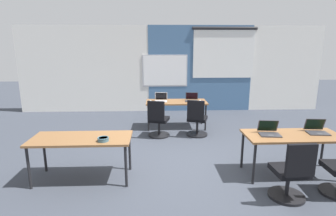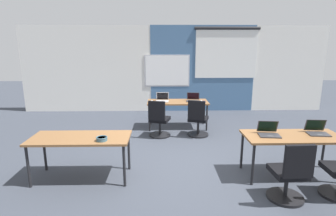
{
  "view_description": "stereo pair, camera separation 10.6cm",
  "coord_description": "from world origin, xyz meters",
  "px_view_note": "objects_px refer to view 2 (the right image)",
  "views": [
    {
      "loc": [
        -0.52,
        -4.77,
        2.18
      ],
      "look_at": [
        -0.3,
        0.51,
        0.94
      ],
      "focal_mm": 28.75,
      "sensor_mm": 36.0,
      "label": 1
    },
    {
      "loc": [
        -0.41,
        -4.78,
        2.18
      ],
      "look_at": [
        -0.3,
        0.51,
        0.94
      ],
      "focal_mm": 28.75,
      "sensor_mm": 36.0,
      "label": 2
    }
  ],
  "objects_px": {
    "laptop_near_right_end": "(317,131)",
    "mouse_far_left": "(152,101)",
    "desk_far_center": "(178,104)",
    "desk_near_right": "(293,139)",
    "snack_bowl": "(102,139)",
    "laptop_near_right_inner": "(269,132)",
    "mouse_far_right": "(201,101)",
    "laptop_far_left": "(162,99)",
    "chair_near_right_inner": "(290,177)",
    "chair_far_right": "(198,121)",
    "chair_far_left": "(159,122)",
    "laptop_far_right": "(193,99)",
    "desk_near_left": "(81,140)"
  },
  "relations": [
    {
      "from": "laptop_far_left",
      "to": "laptop_near_right_end",
      "type": "bearing_deg",
      "value": -42.55
    },
    {
      "from": "desk_near_right",
      "to": "laptop_near_right_end",
      "type": "height_order",
      "value": "laptop_near_right_end"
    },
    {
      "from": "desk_near_right",
      "to": "laptop_near_right_inner",
      "type": "height_order",
      "value": "laptop_near_right_inner"
    },
    {
      "from": "snack_bowl",
      "to": "mouse_far_right",
      "type": "bearing_deg",
      "value": 55.93
    },
    {
      "from": "desk_near_left",
      "to": "laptop_far_left",
      "type": "xyz_separation_m",
      "value": [
        1.34,
        2.83,
        0.11
      ]
    },
    {
      "from": "desk_far_center",
      "to": "mouse_far_left",
      "type": "relative_size",
      "value": 14.3
    },
    {
      "from": "laptop_near_right_end",
      "to": "chair_near_right_inner",
      "type": "height_order",
      "value": "laptop_near_right_end"
    },
    {
      "from": "laptop_far_right",
      "to": "chair_far_right",
      "type": "bearing_deg",
      "value": -78.13
    },
    {
      "from": "desk_far_center",
      "to": "chair_far_left",
      "type": "bearing_deg",
      "value": -123.17
    },
    {
      "from": "laptop_near_right_inner",
      "to": "mouse_far_right",
      "type": "bearing_deg",
      "value": 111.73
    },
    {
      "from": "laptop_far_right",
      "to": "chair_far_left",
      "type": "distance_m",
      "value": 1.26
    },
    {
      "from": "desk_near_right",
      "to": "snack_bowl",
      "type": "xyz_separation_m",
      "value": [
        -3.11,
        -0.18,
        0.1
      ]
    },
    {
      "from": "desk_far_center",
      "to": "mouse_far_right",
      "type": "distance_m",
      "value": 0.63
    },
    {
      "from": "chair_near_right_inner",
      "to": "desk_near_left",
      "type": "bearing_deg",
      "value": -16.56
    },
    {
      "from": "desk_far_center",
      "to": "snack_bowl",
      "type": "xyz_separation_m",
      "value": [
        -1.36,
        -2.98,
        0.1
      ]
    },
    {
      "from": "chair_far_right",
      "to": "laptop_near_right_end",
      "type": "bearing_deg",
      "value": 150.35
    },
    {
      "from": "desk_near_right",
      "to": "mouse_far_left",
      "type": "bearing_deg",
      "value": 131.11
    },
    {
      "from": "laptop_far_right",
      "to": "snack_bowl",
      "type": "relative_size",
      "value": 2.12
    },
    {
      "from": "mouse_far_right",
      "to": "chair_far_left",
      "type": "bearing_deg",
      "value": -147.83
    },
    {
      "from": "desk_near_right",
      "to": "laptop_far_left",
      "type": "relative_size",
      "value": 4.57
    },
    {
      "from": "laptop_near_right_inner",
      "to": "laptop_far_left",
      "type": "bearing_deg",
      "value": 128.86
    },
    {
      "from": "mouse_far_right",
      "to": "laptop_far_left",
      "type": "relative_size",
      "value": 0.29
    },
    {
      "from": "mouse_far_right",
      "to": "chair_near_right_inner",
      "type": "relative_size",
      "value": 0.11
    },
    {
      "from": "chair_far_right",
      "to": "mouse_far_left",
      "type": "distance_m",
      "value": 1.4
    },
    {
      "from": "laptop_far_right",
      "to": "desk_near_right",
      "type": "bearing_deg",
      "value": -55.49
    },
    {
      "from": "chair_far_left",
      "to": "laptop_near_right_inner",
      "type": "relative_size",
      "value": 2.53
    },
    {
      "from": "laptop_near_right_inner",
      "to": "chair_near_right_inner",
      "type": "distance_m",
      "value": 0.89
    },
    {
      "from": "desk_near_left",
      "to": "chair_far_left",
      "type": "height_order",
      "value": "chair_far_left"
    },
    {
      "from": "laptop_far_right",
      "to": "laptop_near_right_inner",
      "type": "height_order",
      "value": "laptop_near_right_inner"
    },
    {
      "from": "desk_near_left",
      "to": "laptop_near_right_inner",
      "type": "height_order",
      "value": "laptop_near_right_inner"
    },
    {
      "from": "mouse_far_right",
      "to": "chair_far_right",
      "type": "relative_size",
      "value": 0.11
    },
    {
      "from": "mouse_far_left",
      "to": "chair_near_right_inner",
      "type": "relative_size",
      "value": 0.12
    },
    {
      "from": "laptop_far_right",
      "to": "chair_near_right_inner",
      "type": "bearing_deg",
      "value": -65.9
    },
    {
      "from": "chair_far_left",
      "to": "desk_near_right",
      "type": "bearing_deg",
      "value": 153.59
    },
    {
      "from": "desk_near_left",
      "to": "desk_far_center",
      "type": "relative_size",
      "value": 1.0
    },
    {
      "from": "laptop_far_left",
      "to": "chair_far_left",
      "type": "relative_size",
      "value": 0.38
    },
    {
      "from": "chair_near_right_inner",
      "to": "snack_bowl",
      "type": "height_order",
      "value": "chair_near_right_inner"
    },
    {
      "from": "mouse_far_right",
      "to": "laptop_near_right_inner",
      "type": "bearing_deg",
      "value": -74.9
    },
    {
      "from": "laptop_near_right_end",
      "to": "mouse_far_left",
      "type": "relative_size",
      "value": 3.22
    },
    {
      "from": "desk_far_center",
      "to": "chair_near_right_inner",
      "type": "distance_m",
      "value": 3.84
    },
    {
      "from": "chair_far_right",
      "to": "desk_far_center",
      "type": "bearing_deg",
      "value": -39.8
    },
    {
      "from": "desk_near_right",
      "to": "laptop_near_right_end",
      "type": "distance_m",
      "value": 0.47
    },
    {
      "from": "laptop_far_left",
      "to": "snack_bowl",
      "type": "bearing_deg",
      "value": -103.6
    },
    {
      "from": "chair_near_right_inner",
      "to": "snack_bowl",
      "type": "xyz_separation_m",
      "value": [
        -2.73,
        0.59,
        0.38
      ]
    },
    {
      "from": "desk_near_left",
      "to": "desk_far_center",
      "type": "xyz_separation_m",
      "value": [
        1.75,
        2.8,
        0.0
      ]
    },
    {
      "from": "desk_near_left",
      "to": "laptop_far_left",
      "type": "relative_size",
      "value": 4.57
    },
    {
      "from": "chair_far_right",
      "to": "snack_bowl",
      "type": "relative_size",
      "value": 5.18
    },
    {
      "from": "mouse_far_left",
      "to": "laptop_near_right_end",
      "type": "bearing_deg",
      "value": -43.25
    },
    {
      "from": "desk_near_right",
      "to": "chair_far_right",
      "type": "height_order",
      "value": "chair_far_right"
    },
    {
      "from": "desk_near_right",
      "to": "chair_near_right_inner",
      "type": "height_order",
      "value": "chair_near_right_inner"
    }
  ]
}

